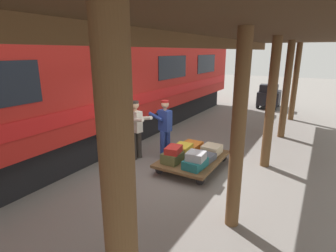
% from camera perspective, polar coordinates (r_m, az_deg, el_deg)
% --- Properties ---
extents(ground_plane, '(60.00, 60.00, 0.00)m').
position_cam_1_polar(ground_plane, '(7.12, 2.41, -9.55)').
color(ground_plane, slate).
extents(platform_canopy, '(3.20, 15.67, 3.56)m').
position_cam_1_polar(platform_canopy, '(5.83, 19.44, 17.00)').
color(platform_canopy, brown).
rests_on(platform_canopy, ground_plane).
extents(train_car, '(3.02, 18.99, 4.00)m').
position_cam_1_polar(train_car, '(8.74, -18.77, 8.48)').
color(train_car, '#B21E19').
rests_on(train_car, ground_plane).
extents(luggage_cart, '(1.42, 2.01, 0.28)m').
position_cam_1_polar(luggage_cart, '(7.25, 5.34, -7.03)').
color(luggage_cart, brown).
rests_on(luggage_cart, ground_plane).
extents(suitcase_olive_duffel, '(0.44, 0.53, 0.26)m').
position_cam_1_polar(suitcase_olive_duffel, '(6.87, 0.97, -6.75)').
color(suitcase_olive_duffel, brown).
rests_on(suitcase_olive_duffel, luggage_cart).
extents(suitcase_orange_carryall, '(0.53, 0.64, 0.19)m').
position_cam_1_polar(suitcase_orange_carryall, '(7.80, 4.96, -4.30)').
color(suitcase_orange_carryall, '#CC6B23').
rests_on(suitcase_orange_carryall, luggage_cart).
extents(suitcase_yellow_case, '(0.44, 0.59, 0.30)m').
position_cam_1_polar(suitcase_yellow_case, '(7.31, 3.10, -5.18)').
color(suitcase_yellow_case, gold).
rests_on(suitcase_yellow_case, luggage_cart).
extents(suitcase_cream_canvas, '(0.49, 0.51, 0.23)m').
position_cam_1_polar(suitcase_cream_canvas, '(7.56, 9.35, -4.93)').
color(suitcase_cream_canvas, beige).
rests_on(suitcase_cream_canvas, luggage_cart).
extents(suitcase_slate_roller, '(0.55, 0.55, 0.16)m').
position_cam_1_polar(suitcase_slate_roller, '(7.09, 7.71, -6.58)').
color(suitcase_slate_roller, '#4C515B').
rests_on(suitcase_slate_roller, luggage_cart).
extents(suitcase_teal_softside, '(0.48, 0.66, 0.21)m').
position_cam_1_polar(suitcase_teal_softside, '(6.61, 5.85, -7.98)').
color(suitcase_teal_softside, '#1E666B').
rests_on(suitcase_teal_softside, luggage_cart).
extents(suitcase_gray_aluminum, '(0.44, 0.44, 0.20)m').
position_cam_1_polar(suitcase_gray_aluminum, '(6.51, 5.99, -6.41)').
color(suitcase_gray_aluminum, '#9EA0A5').
rests_on(suitcase_gray_aluminum, suitcase_teal_softside).
extents(suitcase_red_plastic, '(0.41, 0.53, 0.17)m').
position_cam_1_polar(suitcase_red_plastic, '(6.78, 1.18, -5.08)').
color(suitcase_red_plastic, '#AD231E').
rests_on(suitcase_red_plastic, suitcase_olive_duffel).
extents(porter_in_overalls, '(0.72, 0.54, 1.70)m').
position_cam_1_polar(porter_in_overalls, '(7.71, -0.72, -0.17)').
color(porter_in_overalls, navy).
rests_on(porter_in_overalls, ground_plane).
extents(porter_by_door, '(0.71, 0.52, 1.70)m').
position_cam_1_polar(porter_by_door, '(7.63, -6.81, -0.46)').
color(porter_by_door, '#332D28').
rests_on(porter_by_door, ground_plane).
extents(baggage_tug, '(1.19, 1.76, 1.30)m').
position_cam_1_polar(baggage_tug, '(15.87, 20.79, 5.96)').
color(baggage_tug, black).
rests_on(baggage_tug, ground_plane).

